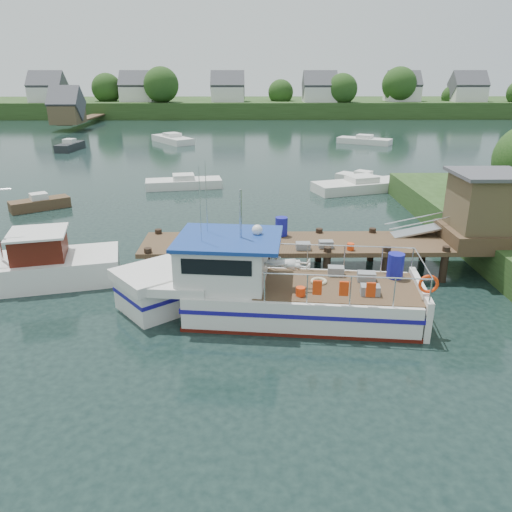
{
  "coord_description": "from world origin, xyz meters",
  "views": [
    {
      "loc": [
        -1.31,
        -20.86,
        8.56
      ],
      "look_at": [
        -1.0,
        -1.5,
        1.3
      ],
      "focal_mm": 35.0,
      "sensor_mm": 36.0,
      "label": 1
    }
  ],
  "objects_px": {
    "moored_c": "(361,185)",
    "moored_a": "(184,183)",
    "moored_far": "(364,140)",
    "moored_d": "(172,139)",
    "moored_b": "(363,178)",
    "moored_e": "(70,146)",
    "moored_rowboat": "(40,203)",
    "lobster_boat": "(263,289)",
    "dock": "(426,223)",
    "work_boat": "(17,268)"
  },
  "relations": [
    {
      "from": "moored_c",
      "to": "dock",
      "type": "bearing_deg",
      "value": -100.4
    },
    {
      "from": "work_boat",
      "to": "moored_d",
      "type": "bearing_deg",
      "value": 76.05
    },
    {
      "from": "moored_rowboat",
      "to": "moored_e",
      "type": "bearing_deg",
      "value": 99.7
    },
    {
      "from": "moored_far",
      "to": "moored_b",
      "type": "xyz_separation_m",
      "value": [
        -5.03,
        -22.36,
        -0.05
      ]
    },
    {
      "from": "moored_b",
      "to": "moored_far",
      "type": "bearing_deg",
      "value": 81.73
    },
    {
      "from": "moored_b",
      "to": "moored_e",
      "type": "bearing_deg",
      "value": 153.23
    },
    {
      "from": "moored_a",
      "to": "moored_far",
      "type": "bearing_deg",
      "value": 61.54
    },
    {
      "from": "dock",
      "to": "moored_c",
      "type": "relative_size",
      "value": 2.17
    },
    {
      "from": "lobster_boat",
      "to": "moored_c",
      "type": "bearing_deg",
      "value": 74.82
    },
    {
      "from": "dock",
      "to": "lobster_boat",
      "type": "height_order",
      "value": "lobster_boat"
    },
    {
      "from": "moored_b",
      "to": "moored_rowboat",
      "type": "bearing_deg",
      "value": -156.89
    },
    {
      "from": "dock",
      "to": "work_boat",
      "type": "distance_m",
      "value": 17.66
    },
    {
      "from": "lobster_boat",
      "to": "moored_c",
      "type": "relative_size",
      "value": 1.52
    },
    {
      "from": "moored_b",
      "to": "moored_e",
      "type": "height_order",
      "value": "moored_e"
    },
    {
      "from": "dock",
      "to": "lobster_boat",
      "type": "xyz_separation_m",
      "value": [
        -7.31,
        -4.22,
        -1.22
      ]
    },
    {
      "from": "moored_e",
      "to": "moored_a",
      "type": "bearing_deg",
      "value": -54.83
    },
    {
      "from": "moored_b",
      "to": "moored_c",
      "type": "relative_size",
      "value": 0.56
    },
    {
      "from": "dock",
      "to": "moored_c",
      "type": "bearing_deg",
      "value": 87.61
    },
    {
      "from": "lobster_boat",
      "to": "moored_c",
      "type": "xyz_separation_m",
      "value": [
        7.97,
        20.01,
        -0.59
      ]
    },
    {
      "from": "moored_c",
      "to": "moored_d",
      "type": "height_order",
      "value": "moored_d"
    },
    {
      "from": "moored_a",
      "to": "moored_e",
      "type": "xyz_separation_m",
      "value": [
        -15.1,
        19.33,
        0.08
      ]
    },
    {
      "from": "moored_a",
      "to": "moored_e",
      "type": "height_order",
      "value": "moored_e"
    },
    {
      "from": "work_boat",
      "to": "moored_far",
      "type": "bearing_deg",
      "value": 46.97
    },
    {
      "from": "moored_rowboat",
      "to": "moored_e",
      "type": "xyz_separation_m",
      "value": [
        -6.47,
        25.44,
        0.08
      ]
    },
    {
      "from": "lobster_boat",
      "to": "moored_a",
      "type": "height_order",
      "value": "lobster_boat"
    },
    {
      "from": "dock",
      "to": "moored_d",
      "type": "xyz_separation_m",
      "value": [
        -17.2,
        42.27,
        -1.8
      ]
    },
    {
      "from": "moored_rowboat",
      "to": "moored_far",
      "type": "relative_size",
      "value": 0.56
    },
    {
      "from": "moored_rowboat",
      "to": "moored_d",
      "type": "distance_m",
      "value": 31.64
    },
    {
      "from": "moored_far",
      "to": "lobster_boat",
      "type": "bearing_deg",
      "value": -93.18
    },
    {
      "from": "dock",
      "to": "moored_c",
      "type": "xyz_separation_m",
      "value": [
        0.66,
        15.79,
        -1.82
      ]
    },
    {
      "from": "moored_far",
      "to": "moored_a",
      "type": "distance_m",
      "value": 30.72
    },
    {
      "from": "moored_a",
      "to": "work_boat",
      "type": "bearing_deg",
      "value": -94.32
    },
    {
      "from": "dock",
      "to": "moored_d",
      "type": "height_order",
      "value": "dock"
    },
    {
      "from": "work_boat",
      "to": "moored_a",
      "type": "relative_size",
      "value": 1.51
    },
    {
      "from": "lobster_boat",
      "to": "moored_a",
      "type": "relative_size",
      "value": 1.95
    },
    {
      "from": "moored_a",
      "to": "moored_c",
      "type": "relative_size",
      "value": 0.78
    },
    {
      "from": "moored_rowboat",
      "to": "lobster_boat",
      "type": "bearing_deg",
      "value": -51.61
    },
    {
      "from": "moored_d",
      "to": "moored_e",
      "type": "relative_size",
      "value": 1.51
    },
    {
      "from": "lobster_boat",
      "to": "moored_a",
      "type": "bearing_deg",
      "value": 110.96
    },
    {
      "from": "moored_far",
      "to": "moored_d",
      "type": "xyz_separation_m",
      "value": [
        -23.64,
        1.29,
        0.04
      ]
    },
    {
      "from": "moored_c",
      "to": "moored_a",
      "type": "bearing_deg",
      "value": 166.78
    },
    {
      "from": "dock",
      "to": "moored_e",
      "type": "bearing_deg",
      "value": 127.48
    },
    {
      "from": "dock",
      "to": "moored_e",
      "type": "distance_m",
      "value": 45.84
    },
    {
      "from": "moored_far",
      "to": "moored_c",
      "type": "distance_m",
      "value": 25.85
    },
    {
      "from": "dock",
      "to": "lobster_boat",
      "type": "distance_m",
      "value": 8.52
    },
    {
      "from": "moored_rowboat",
      "to": "moored_c",
      "type": "bearing_deg",
      "value": 7.9
    },
    {
      "from": "moored_far",
      "to": "moored_rowboat",
      "type": "bearing_deg",
      "value": -119.05
    },
    {
      "from": "moored_a",
      "to": "moored_e",
      "type": "bearing_deg",
      "value": 138.24
    },
    {
      "from": "moored_d",
      "to": "moored_e",
      "type": "height_order",
      "value": "moored_e"
    },
    {
      "from": "moored_e",
      "to": "lobster_boat",
      "type": "bearing_deg",
      "value": -65.94
    }
  ]
}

